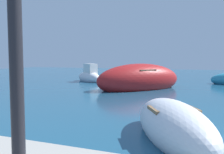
{
  "coord_description": "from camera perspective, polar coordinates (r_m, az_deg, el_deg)",
  "views": [
    {
      "loc": [
        -3.4,
        -5.71,
        2.07
      ],
      "look_at": [
        -9.29,
        9.17,
        0.83
      ],
      "focal_mm": 39.74,
      "sensor_mm": 36.0,
      "label": 1
    }
  ],
  "objects": [
    {
      "name": "moored_boat_1",
      "position": [
        16.57,
        6.37,
        -0.66
      ],
      "size": [
        5.83,
        6.47,
        2.18
      ],
      "rotation": [
        0.0,
        0.0,
        0.9
      ],
      "color": "#B21E1E",
      "rests_on": "ground"
    },
    {
      "name": "moored_boat_3",
      "position": [
        6.56,
        13.83,
        -10.81
      ],
      "size": [
        3.13,
        4.14,
        1.27
      ],
      "rotation": [
        0.0,
        0.0,
        2.07
      ],
      "color": "white",
      "rests_on": "ground"
    },
    {
      "name": "moored_boat_5",
      "position": [
        21.8,
        -5.25,
        0.12
      ],
      "size": [
        3.37,
        2.92,
        1.82
      ],
      "rotation": [
        0.0,
        0.0,
        2.52
      ],
      "color": "white",
      "rests_on": "ground"
    }
  ]
}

